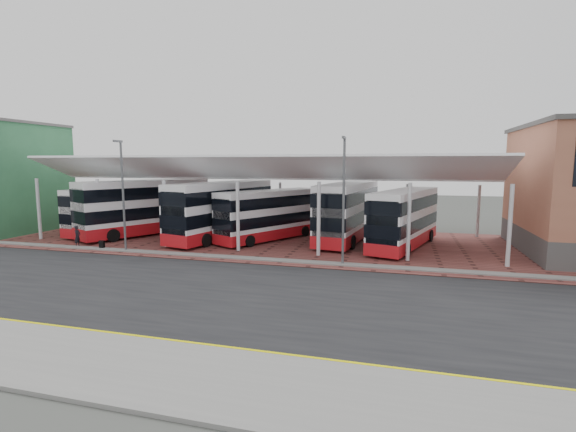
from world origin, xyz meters
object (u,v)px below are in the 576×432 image
bus_2 (222,211)px  bus_3 (269,215)px  bus_5 (405,219)px  bus_1 (146,208)px  bus_0 (116,210)px  bus_4 (348,212)px  pedestrian (77,236)px

bus_2 → bus_3: 4.16m
bus_3 → bus_5: bus_5 is taller
bus_1 → bus_5: bus_1 is taller
bus_2 → bus_5: bus_2 is taller
bus_0 → bus_4: size_ratio=0.88×
bus_2 → bus_4: (10.50, 2.11, -0.02)m
bus_0 → bus_5: (25.93, -0.19, 0.10)m
bus_4 → pedestrian: (-19.80, -8.39, -1.57)m
bus_4 → pedestrian: bearing=-149.7°
bus_5 → pedestrian: (-24.36, -6.46, -1.37)m
bus_0 → pedestrian: bearing=-69.1°
bus_1 → bus_5: 22.44m
bus_2 → bus_3: bearing=19.0°
pedestrian → bus_2: bearing=-64.5°
bus_1 → bus_5: (22.44, 0.23, -0.25)m
bus_2 → bus_4: bearing=25.2°
bus_1 → bus_3: 11.53m
bus_0 → bus_2: (10.87, -0.37, 0.31)m
bus_0 → bus_4: (21.37, 1.74, 0.29)m
bus_1 → bus_3: size_ratio=1.18×
bus_0 → bus_1: bearing=0.8°
bus_0 → bus_4: bus_4 is taller
bus_3 → pedestrian: 15.04m
bus_4 → pedestrian: size_ratio=7.36×
bus_0 → bus_2: bearing=5.7°
bus_0 → bus_5: bus_5 is taller
bus_0 → bus_3: 15.00m
bus_3 → bus_4: bearing=43.4°
bus_0 → bus_2: size_ratio=0.87×
bus_0 → bus_4: bearing=12.3°
bus_3 → pedestrian: (-13.43, -6.65, -1.26)m
pedestrian → bus_5: bearing=-83.7°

